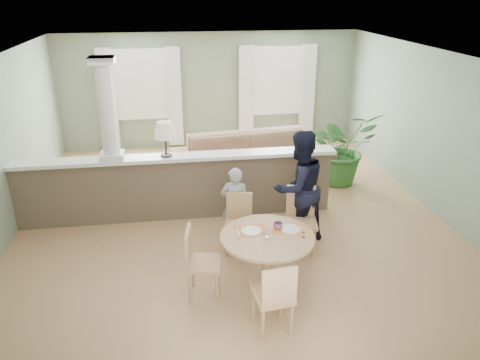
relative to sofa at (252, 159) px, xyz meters
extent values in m
plane|color=tan|center=(-0.61, -1.62, -0.46)|extent=(8.00, 8.00, 0.00)
cube|color=gray|center=(-0.61, 2.38, 0.89)|extent=(7.00, 0.02, 2.70)
cube|color=gray|center=(2.89, -1.62, 0.89)|extent=(0.02, 8.00, 2.70)
cube|color=gray|center=(-0.61, -5.62, 0.89)|extent=(7.00, 0.02, 2.70)
cube|color=white|center=(-0.61, -1.62, 2.24)|extent=(7.00, 8.00, 0.02)
cube|color=white|center=(-2.21, 2.35, 1.09)|extent=(1.10, 0.02, 1.50)
cube|color=white|center=(-2.21, 2.32, 1.09)|extent=(1.22, 0.04, 1.62)
cube|color=white|center=(0.99, 2.35, 1.09)|extent=(1.10, 0.02, 1.50)
cube|color=white|center=(0.99, 2.32, 1.09)|extent=(1.22, 0.04, 1.62)
cube|color=silver|center=(-2.96, 2.26, 0.79)|extent=(0.35, 0.10, 2.30)
cube|color=silver|center=(-1.46, 2.26, 0.79)|extent=(0.35, 0.10, 2.30)
cube|color=silver|center=(0.24, 2.26, 0.79)|extent=(0.35, 0.10, 2.30)
cube|color=silver|center=(1.74, 2.26, 0.79)|extent=(0.35, 0.10, 2.30)
cube|color=brown|center=(-1.51, -1.42, 0.06)|extent=(5.20, 0.22, 1.05)
cube|color=white|center=(-1.51, -1.42, 0.62)|extent=(5.32, 0.36, 0.06)
cube|color=white|center=(-2.51, -1.42, 0.70)|extent=(0.36, 0.36, 0.10)
cylinder|color=white|center=(-2.51, -1.42, 1.44)|extent=(0.26, 0.26, 1.39)
cube|color=white|center=(-2.51, -1.42, 2.19)|extent=(0.38, 0.38, 0.10)
cylinder|color=black|center=(-1.66, -1.42, 0.66)|extent=(0.18, 0.18, 0.03)
cylinder|color=black|center=(-1.66, -1.42, 0.82)|extent=(0.03, 0.03, 0.28)
cone|color=beige|center=(-1.66, -1.42, 1.09)|extent=(0.36, 0.36, 0.26)
imported|color=#936950|center=(0.00, 0.00, 0.00)|extent=(3.28, 1.62, 0.92)
imported|color=#296127|center=(1.72, -0.35, 0.27)|extent=(1.55, 1.42, 1.46)
cylinder|color=tan|center=(-0.42, -3.56, -0.44)|extent=(0.51, 0.51, 0.04)
cylinder|color=tan|center=(-0.42, -3.56, -0.10)|extent=(0.14, 0.14, 0.65)
cylinder|color=tan|center=(-0.42, -3.56, 0.25)|extent=(1.21, 1.21, 0.04)
cube|color=#B53428|center=(-0.60, -3.39, 0.27)|extent=(0.44, 0.33, 0.01)
cube|color=#B53428|center=(-0.11, -3.44, 0.27)|extent=(0.50, 0.43, 0.01)
cylinder|color=silver|center=(-0.60, -3.42, 0.28)|extent=(0.26, 0.26, 0.01)
cylinder|color=silver|center=(-0.09, -3.46, 0.28)|extent=(0.26, 0.26, 0.01)
cylinder|color=white|center=(-0.44, -3.58, 0.32)|extent=(0.07, 0.07, 0.09)
cube|color=silver|center=(-0.66, -3.47, 0.29)|extent=(0.02, 0.18, 0.00)
cube|color=silver|center=(-0.78, -3.44, 0.28)|extent=(0.02, 0.21, 0.00)
cylinder|color=white|center=(0.02, -3.67, 0.30)|extent=(0.04, 0.04, 0.07)
cylinder|color=silver|center=(0.02, -3.67, 0.34)|extent=(0.04, 0.04, 0.01)
imported|color=#2254A0|center=(-0.25, -3.41, 0.32)|extent=(0.12, 0.12, 0.09)
cube|color=tan|center=(-0.67, -2.69, -0.03)|extent=(0.47, 0.47, 0.05)
cylinder|color=tan|center=(-0.86, -2.81, -0.26)|extent=(0.04, 0.04, 0.41)
cylinder|color=tan|center=(-0.54, -2.88, -0.26)|extent=(0.04, 0.04, 0.41)
cylinder|color=tan|center=(-0.79, -2.50, -0.26)|extent=(0.04, 0.04, 0.41)
cylinder|color=tan|center=(-0.47, -2.57, -0.26)|extent=(0.04, 0.04, 0.41)
cube|color=tan|center=(-0.63, -2.51, 0.20)|extent=(0.38, 0.12, 0.44)
cube|color=tan|center=(0.24, -2.81, 0.01)|extent=(0.51, 0.51, 0.05)
cylinder|color=tan|center=(0.04, -2.96, -0.23)|extent=(0.04, 0.04, 0.45)
cylinder|color=tan|center=(0.39, -3.02, -0.23)|extent=(0.04, 0.04, 0.45)
cylinder|color=tan|center=(0.09, -2.61, -0.23)|extent=(0.04, 0.04, 0.45)
cylinder|color=tan|center=(0.45, -2.66, -0.23)|extent=(0.04, 0.04, 0.45)
cube|color=tan|center=(0.27, -2.61, 0.27)|extent=(0.42, 0.11, 0.48)
cube|color=tan|center=(-0.53, -4.42, -0.01)|extent=(0.47, 0.47, 0.05)
cylinder|color=tan|center=(-0.38, -4.23, -0.25)|extent=(0.04, 0.04, 0.43)
cylinder|color=tan|center=(-0.72, -4.28, -0.25)|extent=(0.04, 0.04, 0.43)
cylinder|color=tan|center=(-0.34, -4.57, -0.25)|extent=(0.04, 0.04, 0.43)
cylinder|color=tan|center=(-0.67, -4.61, -0.25)|extent=(0.04, 0.04, 0.43)
cube|color=tan|center=(-0.50, -4.61, 0.24)|extent=(0.40, 0.09, 0.46)
cube|color=tan|center=(-1.24, -3.65, -0.01)|extent=(0.48, 0.48, 0.05)
cylinder|color=tan|center=(-1.10, -3.84, -0.25)|extent=(0.04, 0.04, 0.43)
cylinder|color=tan|center=(-1.04, -3.51, -0.25)|extent=(0.04, 0.04, 0.43)
cylinder|color=tan|center=(-1.43, -3.79, -0.25)|extent=(0.04, 0.04, 0.43)
cylinder|color=tan|center=(-1.38, -3.45, -0.25)|extent=(0.04, 0.04, 0.43)
cube|color=tan|center=(-1.42, -3.62, 0.23)|extent=(0.10, 0.40, 0.46)
imported|color=gray|center=(-0.67, -2.38, 0.15)|extent=(0.50, 0.39, 1.22)
imported|color=black|center=(0.28, -2.47, 0.42)|extent=(1.04, 0.94, 1.76)
camera|label=1|loc=(-1.53, -8.65, 3.21)|focal=35.00mm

